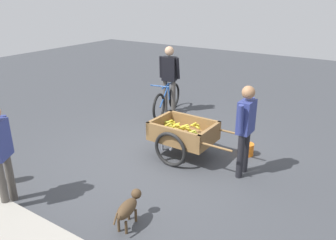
{
  "coord_description": "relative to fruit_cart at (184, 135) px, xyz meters",
  "views": [
    {
      "loc": [
        -3.15,
        4.49,
        2.87
      ],
      "look_at": [
        -0.14,
        -0.14,
        0.75
      ],
      "focal_mm": 35.78,
      "sensor_mm": 36.0,
      "label": 1
    }
  ],
  "objects": [
    {
      "name": "vendor_person",
      "position": [
        -1.15,
        0.02,
        0.47
      ],
      "size": [
        0.21,
        0.59,
        1.53
      ],
      "color": "black",
      "rests_on": "ground"
    },
    {
      "name": "dog",
      "position": [
        -0.4,
        2.07,
        -0.17
      ],
      "size": [
        0.26,
        0.67,
        0.4
      ],
      "color": "#4C3823",
      "rests_on": "ground"
    },
    {
      "name": "ground_plane",
      "position": [
        0.34,
        0.34,
        -0.44
      ],
      "size": [
        24.0,
        24.0,
        0.0
      ],
      "primitive_type": "plane",
      "color": "#3D3F44"
    },
    {
      "name": "cyclist_person",
      "position": [
        1.57,
        -1.94,
        0.56
      ],
      "size": [
        0.51,
        0.26,
        1.66
      ],
      "color": "#4C4742",
      "rests_on": "ground"
    },
    {
      "name": "bicycle",
      "position": [
        1.54,
        -1.79,
        -0.09
      ],
      "size": [
        0.5,
        1.64,
        0.85
      ],
      "color": "black",
      "rests_on": "ground"
    },
    {
      "name": "plastic_bucket",
      "position": [
        -0.97,
        -0.71,
        -0.33
      ],
      "size": [
        0.24,
        0.24,
        0.23
      ],
      "primitive_type": "cylinder",
      "color": "orange",
      "rests_on": "ground"
    },
    {
      "name": "bystander_person",
      "position": [
        1.33,
        2.65,
        0.46
      ],
      "size": [
        0.35,
        0.47,
        1.51
      ],
      "color": "#4C4742",
      "rests_on": "ground"
    },
    {
      "name": "fruit_cart",
      "position": [
        0.0,
        0.0,
        0.0
      ],
      "size": [
        1.66,
        0.95,
        0.74
      ],
      "color": "olive",
      "rests_on": "ground"
    }
  ]
}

